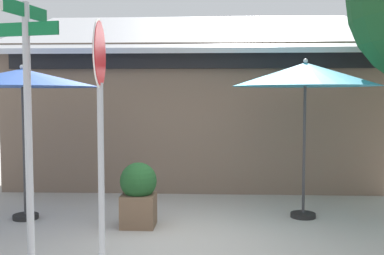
# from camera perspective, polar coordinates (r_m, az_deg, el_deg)

# --- Properties ---
(ground_plane) EXTENTS (28.00, 28.00, 0.10)m
(ground_plane) POSITION_cam_1_polar(r_m,az_deg,el_deg) (7.24, 0.07, -13.80)
(ground_plane) COLOR #ADA8A0
(cafe_building) EXTENTS (8.96, 4.74, 4.60)m
(cafe_building) POSITION_cam_1_polar(r_m,az_deg,el_deg) (12.10, 0.17, 2.02)
(cafe_building) COLOR #705B4C
(cafe_building) RESTS_ON ground
(street_sign_post) EXTENTS (0.86, 0.92, 3.27)m
(street_sign_post) POSITION_cam_1_polar(r_m,az_deg,el_deg) (5.90, -19.72, 2.12)
(street_sign_post) COLOR #A8AAB2
(street_sign_post) RESTS_ON ground
(stop_sign) EXTENTS (0.08, 0.76, 3.00)m
(stop_sign) POSITION_cam_1_polar(r_m,az_deg,el_deg) (5.21, -11.32, 3.11)
(stop_sign) COLOR #A8AAB2
(stop_sign) RESTS_ON ground
(patio_umbrella_royal_blue_left) EXTENTS (2.65, 2.65, 2.69)m
(patio_umbrella_royal_blue_left) POSITION_cam_1_polar(r_m,az_deg,el_deg) (8.47, -20.31, 5.67)
(patio_umbrella_royal_blue_left) COLOR black
(patio_umbrella_royal_blue_left) RESTS_ON ground
(patio_umbrella_teal_center) EXTENTS (2.56, 2.56, 2.81)m
(patio_umbrella_teal_center) POSITION_cam_1_polar(r_m,az_deg,el_deg) (8.29, 13.88, 6.29)
(patio_umbrella_teal_center) COLOR black
(patio_umbrella_teal_center) RESTS_ON ground
(sidewalk_planter) EXTENTS (0.61, 0.61, 1.06)m
(sidewalk_planter) POSITION_cam_1_polar(r_m,az_deg,el_deg) (7.70, -6.66, -8.10)
(sidewalk_planter) COLOR brown
(sidewalk_planter) RESTS_ON ground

